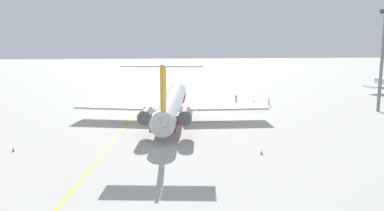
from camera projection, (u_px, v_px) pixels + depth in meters
The scene contains 9 objects.
ground at pixel (104, 116), 83.49m from camera, with size 396.24×396.24×0.00m, color #B7B5AD.
main_jetliner at pixel (171, 104), 77.44m from camera, with size 42.35×37.43×12.33m.
ground_crew_near_nose at pixel (236, 98), 99.97m from camera, with size 0.29×0.40×1.83m.
ground_crew_near_tail at pixel (269, 101), 95.52m from camera, with size 0.40×0.28×1.74m.
safety_cone_nose at pixel (13, 150), 58.05m from camera, with size 0.40×0.40×0.55m, color #EA590F.
safety_cone_wingtip at pixel (253, 102), 99.45m from camera, with size 0.40×0.40×0.55m, color #EA590F.
safety_cone_tail at pixel (261, 152), 56.72m from camera, with size 0.40×0.40×0.55m, color #EA590F.
taxiway_centreline at pixel (129, 121), 78.57m from camera, with size 105.75×0.36×0.01m, color gold.
light_mast at pixel (382, 56), 86.35m from camera, with size 4.00×0.70×21.96m.
Camera 1 is at (82.99, 11.91, 16.70)m, focal length 37.66 mm.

